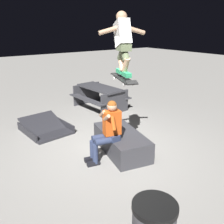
{
  "coord_description": "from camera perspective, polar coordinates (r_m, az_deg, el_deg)",
  "views": [
    {
      "loc": [
        -4.09,
        2.9,
        2.67
      ],
      "look_at": [
        -0.38,
        0.24,
        1.06
      ],
      "focal_mm": 39.14,
      "sensor_mm": 36.0,
      "label": 1
    }
  ],
  "objects": [
    {
      "name": "ground_plane",
      "position": [
        5.69,
        -0.3,
        -8.57
      ],
      "size": [
        40.0,
        40.0,
        0.0
      ],
      "primitive_type": "plane",
      "color": "gray"
    },
    {
      "name": "ledge_box_main",
      "position": [
        5.5,
        2.19,
        -6.96
      ],
      "size": [
        1.68,
        1.08,
        0.46
      ],
      "primitive_type": "cube",
      "rotation": [
        0.0,
        0.0,
        -0.22
      ],
      "color": "#38383D",
      "rests_on": "ground"
    },
    {
      "name": "person_sitting_on_ledge",
      "position": [
        4.94,
        -1.11,
        -3.93
      ],
      "size": [
        0.59,
        0.78,
        1.29
      ],
      "color": "#2D3856",
      "rests_on": "ground"
    },
    {
      "name": "skateboard",
      "position": [
        4.63,
        2.64,
        7.77
      ],
      "size": [
        1.03,
        0.52,
        0.13
      ],
      "color": "black"
    },
    {
      "name": "skater_airborne",
      "position": [
        4.6,
        2.54,
        16.32
      ],
      "size": [
        0.63,
        0.86,
        1.12
      ],
      "color": "#2D9E66"
    },
    {
      "name": "kicker_ramp",
      "position": [
        6.78,
        -15.21,
        -3.83
      ],
      "size": [
        1.38,
        1.14,
        0.43
      ],
      "color": "#28282D",
      "rests_on": "ground"
    },
    {
      "name": "picnic_table_back",
      "position": [
        8.26,
        -2.87,
        4.2
      ],
      "size": [
        1.81,
        1.48,
        0.75
      ],
      "color": "#38383D",
      "rests_on": "ground"
    }
  ]
}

